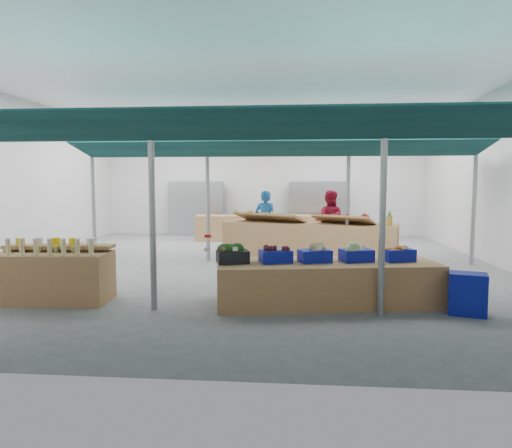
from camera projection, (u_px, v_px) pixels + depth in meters
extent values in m
plane|color=#5E5E60|center=(245.00, 265.00, 11.08)|extent=(13.00, 13.00, 0.00)
plane|color=silver|center=(245.00, 88.00, 10.69)|extent=(13.00, 13.00, 0.00)
plane|color=silver|center=(264.00, 180.00, 17.34)|extent=(12.00, 0.00, 12.00)
plane|color=silver|center=(7.00, 178.00, 11.40)|extent=(0.00, 13.00, 13.00)
plane|color=silver|center=(506.00, 178.00, 10.37)|extent=(0.00, 13.00, 13.00)
cylinder|color=gray|center=(93.00, 202.00, 11.78)|extent=(0.10, 0.10, 3.00)
cylinder|color=gray|center=(152.00, 215.00, 7.06)|extent=(0.10, 0.10, 3.00)
cylinder|color=gray|center=(208.00, 202.00, 11.52)|extent=(0.10, 0.10, 3.00)
cylinder|color=gray|center=(383.00, 216.00, 6.76)|extent=(0.10, 0.10, 3.00)
cylinder|color=gray|center=(348.00, 203.00, 11.22)|extent=(0.10, 0.10, 3.00)
cylinder|color=gray|center=(474.00, 203.00, 10.97)|extent=(0.10, 0.10, 3.00)
cylinder|color=gray|center=(265.00, 125.00, 6.79)|extent=(10.00, 0.06, 0.06)
cylinder|color=gray|center=(277.00, 148.00, 11.25)|extent=(10.00, 0.06, 0.06)
cube|color=#0B2C31|center=(262.00, 124.00, 6.15)|extent=(9.50, 1.28, 0.30)
cube|color=#0B2C31|center=(268.00, 134.00, 7.44)|extent=(9.50, 1.28, 0.30)
cube|color=#0B2C31|center=(276.00, 149.00, 10.61)|extent=(9.50, 1.28, 0.30)
cube|color=#0B2C31|center=(278.00, 152.00, 11.90)|extent=(9.50, 1.28, 0.30)
cube|color=#B23F33|center=(196.00, 209.00, 17.15)|extent=(2.00, 0.50, 2.00)
cube|color=#B23F33|center=(317.00, 209.00, 16.77)|extent=(2.00, 0.50, 2.00)
cube|color=#8E5F3D|center=(54.00, 277.00, 7.63)|extent=(1.90, 0.94, 0.82)
cube|color=#997247|center=(59.00, 246.00, 7.84)|extent=(1.87, 0.47, 0.06)
cube|color=#8E5F3D|center=(326.00, 282.00, 7.53)|extent=(3.73, 1.75, 0.70)
cube|color=#8E5F3D|center=(309.00, 241.00, 11.84)|extent=(4.55, 2.15, 0.95)
cube|color=#8E5F3D|center=(265.00, 228.00, 15.81)|extent=(4.84, 1.43, 0.86)
cube|color=#0D158F|center=(467.00, 294.00, 6.88)|extent=(0.62, 0.51, 0.64)
imported|color=#1955A4|center=(266.00, 221.00, 12.99)|extent=(0.73, 0.58, 1.77)
imported|color=#A61431|center=(329.00, 222.00, 12.84)|extent=(1.00, 0.87, 1.77)
cube|color=black|center=(233.00, 257.00, 7.37)|extent=(0.58, 0.49, 0.20)
cube|color=white|center=(235.00, 249.00, 7.14)|extent=(0.08, 0.03, 0.06)
cube|color=#0D158F|center=(275.00, 256.00, 7.42)|extent=(0.58, 0.49, 0.20)
cube|color=white|center=(279.00, 248.00, 7.20)|extent=(0.08, 0.03, 0.06)
cube|color=#0D158F|center=(315.00, 256.00, 7.47)|extent=(0.58, 0.49, 0.20)
cube|color=white|center=(320.00, 248.00, 7.24)|extent=(0.08, 0.03, 0.06)
cube|color=#0D158F|center=(356.00, 255.00, 7.52)|extent=(0.58, 0.49, 0.20)
cube|color=white|center=(363.00, 248.00, 7.29)|extent=(0.08, 0.03, 0.06)
cube|color=#0D158F|center=(397.00, 255.00, 7.57)|extent=(0.58, 0.49, 0.20)
cube|color=white|center=(405.00, 247.00, 7.34)|extent=(0.08, 0.03, 0.06)
sphere|color=brown|center=(223.00, 249.00, 7.23)|extent=(0.09, 0.09, 0.09)
sphere|color=brown|center=(220.00, 247.00, 7.21)|extent=(0.06, 0.06, 0.06)
cylinder|color=red|center=(208.00, 236.00, 7.64)|extent=(0.12, 0.12, 0.05)
cube|color=white|center=(207.00, 250.00, 7.60)|extent=(0.10, 0.01, 0.07)
cube|color=#997247|center=(269.00, 217.00, 12.04)|extent=(1.99, 1.53, 0.26)
cube|color=#997247|center=(343.00, 220.00, 11.38)|extent=(1.64, 1.33, 0.26)
cylinder|color=#8C6019|center=(389.00, 221.00, 11.01)|extent=(0.14, 0.14, 0.22)
cone|color=#26661E|center=(390.00, 213.00, 10.99)|extent=(0.12, 0.12, 0.18)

